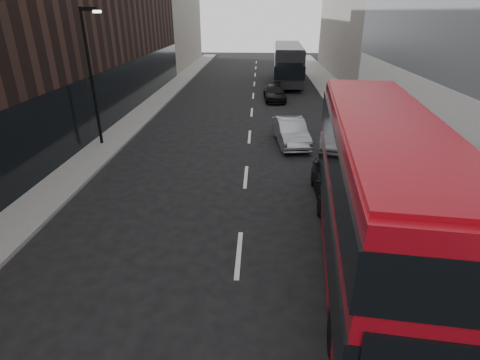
# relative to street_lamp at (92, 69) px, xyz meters

# --- Properties ---
(sidewalk_right) EXTENTS (3.00, 80.00, 0.15)m
(sidewalk_right) POSITION_rel_street_lamp_xyz_m (15.72, 7.00, -4.11)
(sidewalk_right) COLOR slate
(sidewalk_right) RESTS_ON ground
(sidewalk_left) EXTENTS (2.00, 80.00, 0.15)m
(sidewalk_left) POSITION_rel_street_lamp_xyz_m (0.22, 7.00, -4.11)
(sidewalk_left) COLOR slate
(sidewalk_left) RESTS_ON ground
(building_left_mid) EXTENTS (5.00, 24.00, 14.00)m
(building_left_mid) POSITION_rel_street_lamp_xyz_m (-3.28, 12.00, 2.82)
(building_left_mid) COLOR black
(building_left_mid) RESTS_ON ground
(building_left_far) EXTENTS (5.00, 20.00, 13.00)m
(building_left_far) POSITION_rel_street_lamp_xyz_m (-3.28, 34.00, 2.32)
(building_left_far) COLOR slate
(building_left_far) RESTS_ON ground
(street_lamp) EXTENTS (1.06, 0.22, 7.00)m
(street_lamp) POSITION_rel_street_lamp_xyz_m (0.00, 0.00, 0.00)
(street_lamp) COLOR black
(street_lamp) RESTS_ON sidewalk_left
(red_bus) EXTENTS (3.86, 11.42, 4.53)m
(red_bus) POSITION_rel_street_lamp_xyz_m (12.06, -10.08, -1.66)
(red_bus) COLOR #9B0914
(red_bus) RESTS_ON ground
(grey_bus) EXTENTS (3.18, 11.91, 3.81)m
(grey_bus) POSITION_rel_street_lamp_xyz_m (11.64, 20.73, -2.14)
(grey_bus) COLOR black
(grey_bus) RESTS_ON ground
(car_a) EXTENTS (1.95, 4.51, 1.52)m
(car_a) POSITION_rel_street_lamp_xyz_m (11.93, -6.00, -3.42)
(car_a) COLOR black
(car_a) RESTS_ON ground
(car_b) EXTENTS (2.03, 4.50, 1.43)m
(car_b) POSITION_rel_street_lamp_xyz_m (10.58, 0.82, -3.46)
(car_b) COLOR gray
(car_b) RESTS_ON ground
(car_c) EXTENTS (1.96, 4.31, 1.22)m
(car_c) POSITION_rel_street_lamp_xyz_m (10.05, 12.23, -3.57)
(car_c) COLOR black
(car_c) RESTS_ON ground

